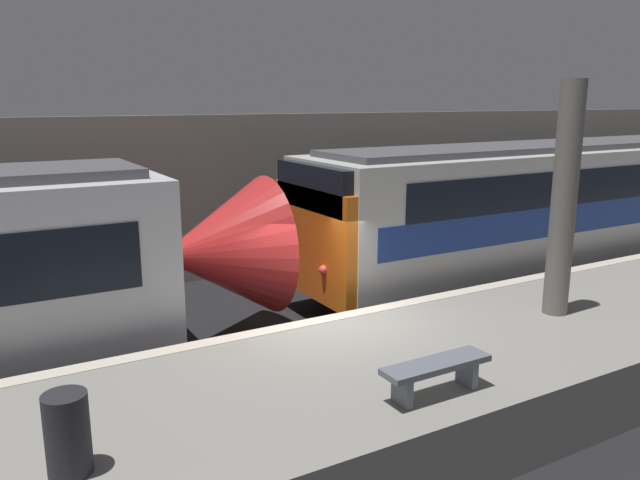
{
  "coord_description": "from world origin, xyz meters",
  "views": [
    {
      "loc": [
        -5.13,
        -8.79,
        4.71
      ],
      "look_at": [
        0.42,
        0.87,
        2.18
      ],
      "focal_mm": 35.0,
      "sensor_mm": 36.0,
      "label": 1
    }
  ],
  "objects_px": {
    "train_boxy": "(634,199)",
    "platform_bench": "(436,370)",
    "trash_bin": "(68,434)",
    "support_pillar_near": "(564,200)"
  },
  "relations": [
    {
      "from": "train_boxy",
      "to": "platform_bench",
      "type": "xyz_separation_m",
      "value": [
        -11.97,
        -5.41,
        -0.46
      ]
    },
    {
      "from": "train_boxy",
      "to": "trash_bin",
      "type": "relative_size",
      "value": 25.61
    },
    {
      "from": "support_pillar_near",
      "to": "train_boxy",
      "type": "distance_m",
      "value": 9.15
    },
    {
      "from": "trash_bin",
      "to": "support_pillar_near",
      "type": "bearing_deg",
      "value": 6.07
    },
    {
      "from": "train_boxy",
      "to": "platform_bench",
      "type": "distance_m",
      "value": 13.14
    },
    {
      "from": "support_pillar_near",
      "to": "trash_bin",
      "type": "distance_m",
      "value": 8.31
    },
    {
      "from": "platform_bench",
      "to": "train_boxy",
      "type": "bearing_deg",
      "value": 24.32
    },
    {
      "from": "support_pillar_near",
      "to": "platform_bench",
      "type": "xyz_separation_m",
      "value": [
        -3.85,
        -1.37,
        -1.65
      ]
    },
    {
      "from": "support_pillar_near",
      "to": "platform_bench",
      "type": "height_order",
      "value": "support_pillar_near"
    },
    {
      "from": "train_boxy",
      "to": "trash_bin",
      "type": "xyz_separation_m",
      "value": [
        -16.23,
        -4.9,
        -0.38
      ]
    }
  ]
}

